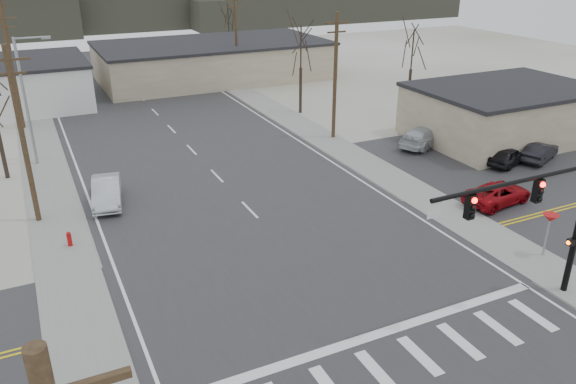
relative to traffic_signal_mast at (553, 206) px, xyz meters
name	(u,v)px	position (x,y,z in m)	size (l,w,h in m)	color
ground	(312,275)	(-7.89, 6.20, -4.67)	(140.00, 140.00, 0.00)	silver
main_road	(212,171)	(-7.89, 21.20, -4.65)	(18.00, 110.00, 0.05)	#2B2A2D
cross_road	(312,274)	(-7.89, 6.20, -4.65)	(90.00, 10.00, 0.04)	#2B2A2D
parking_lot	(521,169)	(12.11, 12.20, -4.66)	(18.00, 20.00, 0.03)	#2B2A2D
sidewalk_left	(45,172)	(-18.49, 26.20, -4.64)	(3.00, 90.00, 0.06)	gray
sidewalk_right	(312,132)	(2.71, 26.20, -4.64)	(3.00, 90.00, 0.06)	gray
traffic_signal_mast	(553,206)	(0.00, 0.00, 0.00)	(8.95, 0.43, 7.20)	black
fire_hydrant	(69,239)	(-18.09, 14.20, -4.22)	(0.24, 0.24, 0.87)	#A50C0C
yield_sign	(550,220)	(3.61, 2.70, -2.61)	(0.80, 0.80, 2.35)	gray
building_right_far	(213,60)	(2.11, 50.20, -2.52)	(26.30, 14.30, 4.30)	#BBA88F
building_lot	(504,112)	(16.11, 18.20, -2.52)	(14.30, 10.30, 4.30)	#BBA88F
upole_left_b	(22,134)	(-19.39, 18.20, 0.55)	(2.20, 0.30, 10.00)	#4D3D24
upole_left_c	(12,68)	(-19.39, 38.20, 0.55)	(2.20, 0.30, 10.00)	#4D3D24
upole_left_d	(7,36)	(-19.39, 58.20, 0.55)	(2.20, 0.30, 10.00)	#4D3D24
upole_right_a	(335,75)	(3.61, 24.20, 0.55)	(2.20, 0.30, 10.00)	#4D3D24
upole_right_b	(236,37)	(3.61, 46.20, 0.55)	(2.20, 0.30, 10.00)	#4D3D24
streetlight_main	(27,95)	(-18.69, 28.20, 0.41)	(2.40, 0.25, 9.00)	gray
tree_right_mid	(301,49)	(4.61, 32.20, 1.26)	(3.74, 3.74, 8.33)	#33281F
tree_right_far	(229,21)	(7.11, 58.20, 0.91)	(3.52, 3.52, 7.84)	#33281F
tree_lot	(412,52)	(14.11, 28.20, 0.91)	(3.52, 3.52, 7.84)	#33281F
hill_center	(152,2)	(7.11, 102.20, -0.17)	(80.00, 18.00, 9.00)	#333026
hill_right	(322,6)	(42.11, 96.20, -1.92)	(60.00, 18.00, 5.50)	#333026
sedan_crossing	(107,191)	(-15.39, 18.90, -3.86)	(1.63, 4.68, 1.54)	#AFB6BA
car_far_a	(187,73)	(-0.91, 51.04, -3.95)	(1.91, 4.70, 1.36)	black
car_far_b	(77,62)	(-11.84, 64.53, -3.98)	(1.54, 3.83, 1.31)	black
car_parked_red	(498,194)	(6.16, 8.53, -4.00)	(2.14, 4.63, 1.29)	maroon
car_parked_dark_a	(508,156)	(11.76, 13.17, -3.98)	(1.56, 3.88, 1.32)	black
car_parked_dark_b	(540,152)	(14.56, 12.85, -3.96)	(1.43, 4.11, 1.35)	black
car_parked_silver	(424,137)	(8.96, 19.20, -3.88)	(2.12, 5.21, 1.51)	#B5BBC1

